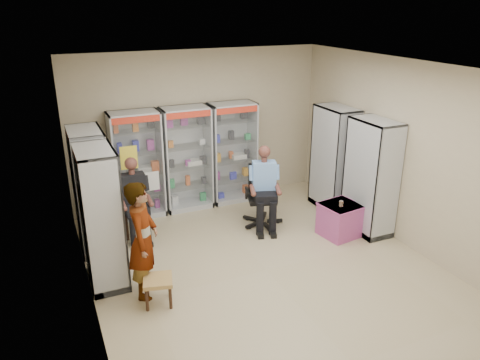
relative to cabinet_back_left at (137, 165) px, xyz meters
name	(u,v)px	position (x,y,z in m)	size (l,w,h in m)	color
floor	(266,270)	(1.30, -2.73, -1.00)	(6.00, 6.00, 0.00)	tan
room_shell	(269,146)	(1.30, -2.73, 0.97)	(5.02, 6.02, 3.01)	tan
cabinet_back_left	(137,165)	(0.00, 0.00, 0.00)	(0.90, 0.50, 2.00)	#AAADB1
cabinet_back_mid	(187,159)	(0.95, 0.00, 0.00)	(0.90, 0.50, 2.00)	#B8BBC0
cabinet_back_right	(232,153)	(1.90, 0.00, 0.00)	(0.90, 0.50, 2.00)	silver
cabinet_right_far	(334,159)	(3.53, -1.13, 0.00)	(0.50, 0.90, 2.00)	#A0A2A7
cabinet_right_near	(371,177)	(3.53, -2.23, 0.00)	(0.50, 0.90, 2.00)	#B3B7BA
cabinet_left_far	(91,191)	(-0.93, -0.93, 0.00)	(0.50, 0.90, 2.00)	silver
cabinet_left_near	(102,218)	(-0.93, -2.03, 0.00)	(0.50, 0.90, 2.00)	silver
wooden_chair	(134,209)	(-0.25, -0.73, -0.53)	(0.42, 0.42, 0.94)	black
seated_customer	(134,199)	(-0.25, -0.78, -0.33)	(0.44, 0.60, 1.34)	black
office_chair	(262,196)	(1.94, -1.26, -0.45)	(0.61, 0.61, 1.11)	black
seated_shopkeeper	(264,189)	(1.94, -1.31, -0.29)	(0.46, 0.65, 1.41)	#7398E4
pink_trunk	(340,220)	(2.98, -2.21, -0.71)	(0.60, 0.58, 0.58)	#B04678
tea_glass	(341,204)	(2.94, -2.26, -0.38)	(0.07, 0.07, 0.09)	#531907
woven_stool_a	(348,222)	(3.20, -2.15, -0.82)	(0.35, 0.35, 0.35)	olive
woven_stool_b	(158,291)	(-0.39, -2.87, -0.81)	(0.38, 0.38, 0.38)	#9B6A41
standing_man	(143,240)	(-0.49, -2.58, -0.17)	(0.60, 0.40, 1.66)	gray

